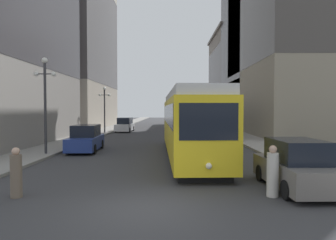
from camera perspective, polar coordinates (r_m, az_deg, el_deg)
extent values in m
plane|color=#38383A|center=(9.42, -3.75, -15.99)|extent=(200.00, 200.00, 0.00)
cube|color=gray|center=(49.77, -9.62, -1.31)|extent=(2.98, 120.00, 0.15)
cube|color=gray|center=(49.56, 8.89, -1.32)|extent=(2.98, 120.00, 0.15)
cube|color=black|center=(19.20, 3.77, -6.20)|extent=(2.77, 13.77, 0.35)
cube|color=yellow|center=(19.03, 3.78, -1.05)|extent=(3.21, 14.98, 3.10)
cube|color=black|center=(19.01, 3.78, 1.05)|extent=(3.22, 14.38, 1.08)
cube|color=silver|center=(19.02, 3.79, 4.28)|extent=(2.99, 14.67, 0.44)
cube|color=black|center=(11.66, 7.45, -0.31)|extent=(2.21, 0.17, 1.40)
sphere|color=#F2EACC|center=(11.77, 7.47, -8.34)|extent=(0.24, 0.24, 0.24)
cube|color=black|center=(34.63, 7.94, -2.56)|extent=(2.29, 11.56, 0.35)
cube|color=silver|center=(34.54, 7.95, 0.29)|extent=(2.69, 12.57, 3.10)
cube|color=black|center=(34.53, 7.96, 1.19)|extent=(2.71, 12.07, 1.30)
cube|color=black|center=(28.34, 9.49, 0.54)|extent=(2.30, 0.10, 1.71)
cylinder|color=black|center=(39.36, -9.53, -1.82)|extent=(0.21, 0.65, 0.64)
cylinder|color=black|center=(42.22, -8.66, -1.56)|extent=(0.21, 0.65, 0.64)
cylinder|color=black|center=(39.02, -7.08, -1.84)|extent=(0.21, 0.65, 0.64)
cylinder|color=black|center=(41.91, -6.37, -1.57)|extent=(0.21, 0.65, 0.64)
cube|color=silver|center=(40.60, -7.90, -1.30)|extent=(2.03, 4.82, 0.84)
cube|color=black|center=(40.68, -7.88, -0.14)|extent=(1.71, 2.68, 0.80)
cylinder|color=black|center=(21.18, -17.92, -5.13)|extent=(0.21, 0.65, 0.64)
cylinder|color=black|center=(24.02, -16.05, -4.28)|extent=(0.21, 0.65, 0.64)
cylinder|color=black|center=(20.79, -13.35, -5.22)|extent=(0.21, 0.65, 0.64)
cylinder|color=black|center=(23.69, -12.02, -4.33)|extent=(0.21, 0.65, 0.64)
cube|color=navy|center=(22.37, -14.81, -4.00)|extent=(2.05, 4.86, 0.84)
cube|color=black|center=(22.42, -14.76, -1.89)|extent=(1.72, 2.71, 0.80)
cylinder|color=black|center=(13.91, 23.31, -8.89)|extent=(0.20, 0.65, 0.64)
cylinder|color=black|center=(13.30, 16.51, -9.31)|extent=(0.20, 0.65, 0.64)
cylinder|color=black|center=(10.88, 20.87, -11.89)|extent=(0.20, 0.65, 0.64)
cube|color=slate|center=(12.34, 22.26, -8.94)|extent=(1.93, 4.30, 0.84)
cube|color=black|center=(12.11, 22.52, -5.21)|extent=(1.66, 2.38, 0.80)
cylinder|color=beige|center=(11.03, 18.61, -9.49)|extent=(0.38, 0.38, 1.46)
sphere|color=tan|center=(10.90, 18.66, -5.11)|extent=(0.26, 0.26, 0.26)
cylinder|color=#6B5B4C|center=(11.52, -26.04, -9.21)|extent=(0.37, 0.37, 1.42)
sphere|color=tan|center=(11.39, -26.10, -5.16)|extent=(0.25, 0.25, 0.25)
cylinder|color=#333338|center=(20.75, -21.55, 1.98)|extent=(0.16, 0.16, 5.61)
sphere|color=white|center=(20.97, -21.65, 10.11)|extent=(0.36, 0.36, 0.36)
sphere|color=white|center=(21.08, -23.02, 7.77)|extent=(0.31, 0.31, 0.31)
sphere|color=white|center=(20.67, -20.20, 7.92)|extent=(0.31, 0.31, 0.31)
cube|color=#333338|center=(20.87, -21.62, 7.84)|extent=(1.10, 0.06, 0.06)
cylinder|color=#333338|center=(37.54, -11.53, 1.59)|extent=(0.16, 0.16, 5.05)
sphere|color=white|center=(37.62, -11.56, 5.68)|extent=(0.36, 0.36, 0.36)
sphere|color=white|center=(37.69, -12.38, 4.50)|extent=(0.31, 0.31, 0.31)
sphere|color=white|center=(37.46, -10.73, 4.53)|extent=(0.31, 0.31, 0.31)
cube|color=#333338|center=(37.57, -11.55, 4.51)|extent=(1.10, 0.06, 0.06)
cube|color=#A89E8E|center=(52.61, -18.11, 13.26)|extent=(12.22, 21.67, 26.58)
cube|color=#544F4E|center=(52.89, -18.12, 14.67)|extent=(12.26, 21.71, 15.95)
cube|color=gray|center=(42.03, 23.04, 19.00)|extent=(12.97, 21.29, 30.64)
cube|color=gray|center=(50.44, 18.24, 14.38)|extent=(12.32, 14.85, 27.65)
cube|color=#423F43|center=(50.76, 18.26, 15.91)|extent=(12.36, 14.89, 16.59)
cube|color=slate|center=(64.33, 13.60, 7.06)|extent=(11.56, 17.63, 17.34)
cube|color=#3D3838|center=(64.42, 13.61, 7.83)|extent=(11.60, 17.67, 10.41)
cube|color=#685F56|center=(65.74, 13.67, 14.83)|extent=(12.16, 18.23, 0.50)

